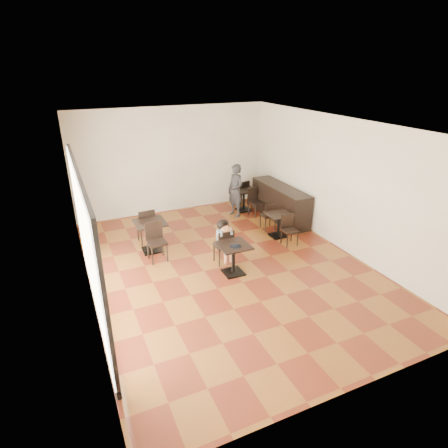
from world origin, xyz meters
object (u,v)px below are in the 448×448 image
child (223,242)px  chair_left_a (146,225)px  child_chair (223,246)px  chair_mid_a (268,216)px  cafe_table_mid (278,225)px  cafe_table_left (151,236)px  chair_mid_b (290,230)px  adult_patron (235,191)px  chair_back_b (256,202)px  cafe_table_back (244,200)px  chair_back_a (241,193)px  chair_left_b (157,242)px  child_table (233,259)px

child → chair_left_a: 2.29m
child_chair → chair_mid_a: bearing=-147.1°
cafe_table_mid → chair_mid_a: size_ratio=0.83×
child → chair_left_a: child is taller
cafe_table_left → chair_mid_a: bearing=-0.4°
cafe_table_left → chair_mid_b: (3.32, -1.12, 0.01)m
cafe_table_left → chair_mid_a: (3.32, -0.02, 0.01)m
child → cafe_table_mid: (1.94, 0.71, -0.21)m
cafe_table_mid → adult_patron: bearing=102.1°
adult_patron → chair_mid_a: bearing=2.7°
chair_back_b → chair_mid_a: bearing=-114.5°
child → chair_mid_b: (1.94, 0.16, -0.14)m
child → cafe_table_back: child is taller
cafe_table_back → chair_back_a: 0.48m
cafe_table_mid → chair_back_a: chair_back_a is taller
chair_mid_a → chair_back_b: size_ratio=0.94×
chair_left_a → chair_back_b: chair_left_a is taller
chair_back_a → chair_mid_b: bearing=72.3°
child → chair_left_b: bearing=152.0°
chair_mid_a → chair_left_a: size_ratio=0.85×
chair_left_b → chair_back_b: 3.84m
chair_left_a → chair_back_a: 3.80m
child_chair → chair_left_a: bearing=-53.1°
cafe_table_left → chair_back_a: bearing=30.0°
child_table → chair_left_a: 2.75m
child → cafe_table_left: (-1.37, 1.28, -0.15)m
child_chair → chair_back_a: bearing=-122.8°
child_table → child: size_ratio=0.66×
cafe_table_mid → cafe_table_left: 3.37m
cafe_table_back → cafe_table_left: bearing=-155.1°
child_chair → adult_patron: adult_patron is taller
cafe_table_mid → chair_back_a: 2.60m
chair_mid_b → chair_back_b: chair_back_b is taller
child_chair → chair_left_a: chair_left_a is taller
cafe_table_left → chair_left_a: 0.56m
adult_patron → chair_mid_a: adult_patron is taller
chair_left_a → chair_back_b: size_ratio=1.11×
cafe_table_back → chair_left_b: (-3.36, -2.11, 0.12)m
chair_left_a → cafe_table_left: bearing=87.3°
cafe_table_left → cafe_table_back: (3.36, 1.56, -0.04)m
child → chair_left_b: 1.56m
child_table → cafe_table_back: bearing=59.6°
chair_left_a → child_table: bearing=117.3°
chair_left_b → child_table: bearing=-45.7°
cafe_table_mid → chair_back_b: bearing=83.3°
chair_mid_a → chair_left_b: (-3.32, -0.53, 0.07)m
cafe_table_left → chair_mid_b: bearing=-18.7°
chair_mid_b → chair_left_b: bearing=172.7°
child → cafe_table_back: bearing=55.1°
cafe_table_back → chair_mid_b: bearing=-90.9°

